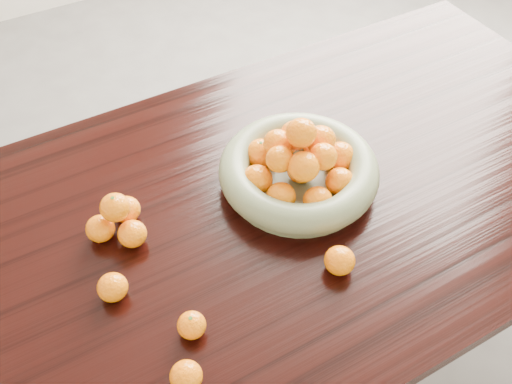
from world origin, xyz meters
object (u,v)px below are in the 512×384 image
dining_table (265,228)px  loose_orange_0 (192,325)px  orange_pyramid (118,220)px  fruit_bowl (299,168)px

dining_table → loose_orange_0: size_ratio=35.51×
orange_pyramid → dining_table: bearing=-14.7°
orange_pyramid → loose_orange_0: 0.30m
dining_table → fruit_bowl: (0.10, 0.02, 0.14)m
dining_table → orange_pyramid: (-0.32, 0.08, 0.13)m
fruit_bowl → orange_pyramid: (-0.42, 0.06, -0.01)m
dining_table → fruit_bowl: fruit_bowl is taller
orange_pyramid → fruit_bowl: bearing=-8.6°
fruit_bowl → loose_orange_0: 0.46m
dining_table → orange_pyramid: orange_pyramid is taller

